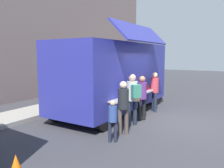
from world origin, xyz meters
TOP-DOWN VIEW (x-y plane):
  - ground_plane at (0.00, 0.00)m, footprint 60.00×60.00m
  - food_truck_main at (0.07, 2.52)m, footprint 6.08×3.04m
  - traffic_cone_orange at (-5.64, 1.23)m, footprint 0.36×0.36m
  - trash_bin at (3.60, 4.84)m, footprint 0.60×0.60m
  - customer_front_ordering at (-0.57, 0.96)m, footprint 0.53×0.38m
  - customer_mid_with_backpack at (-1.31, 0.96)m, footprint 0.51×0.57m
  - customer_rear_waiting at (-2.26, 0.79)m, footprint 0.33×0.33m
  - customer_extra_browsing at (0.99, 1.07)m, footprint 0.34×0.34m
  - child_near_queue at (-2.95, 0.74)m, footprint 0.24×0.24m

SIDE VIEW (x-z plane):
  - ground_plane at x=0.00m, z-range 0.00..0.00m
  - traffic_cone_orange at x=-5.64m, z-range 0.00..0.55m
  - trash_bin at x=3.60m, z-range 0.00..1.05m
  - child_near_queue at x=-2.95m, z-range 0.12..1.30m
  - customer_rear_waiting at x=-2.26m, z-range 0.16..1.79m
  - customer_front_ordering at x=-0.57m, z-range 0.15..1.80m
  - customer_extra_browsing at x=0.99m, z-range 0.16..1.85m
  - customer_mid_with_backpack at x=-1.31m, z-range 0.20..1.97m
  - food_truck_main at x=0.07m, z-range -0.19..3.35m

